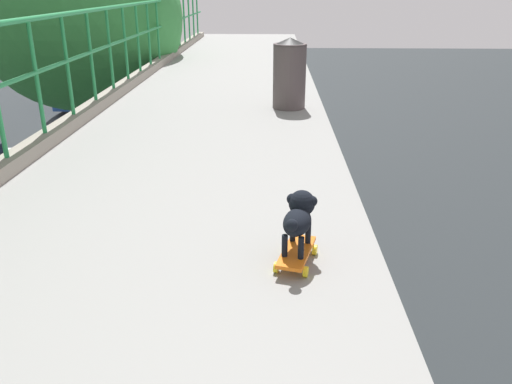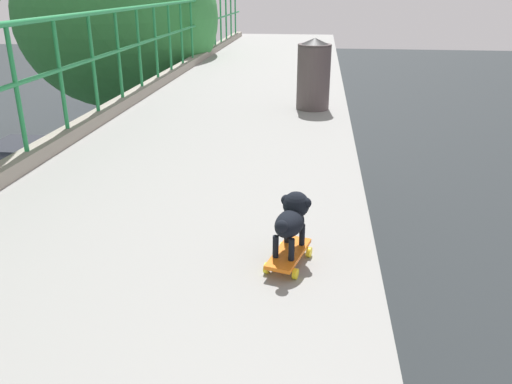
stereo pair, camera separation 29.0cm
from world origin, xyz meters
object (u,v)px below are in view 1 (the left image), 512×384
(car_silver_fifth, at_px, (0,231))
(small_dog, at_px, (299,215))
(litter_bin, at_px, (289,73))
(car_blue_seventh, at_px, (93,148))
(city_bus, at_px, (101,68))
(toy_skateboard, at_px, (296,253))

(car_silver_fifth, relative_size, small_dog, 11.18)
(car_silver_fifth, bearing_deg, litter_bin, -33.88)
(car_silver_fifth, relative_size, litter_bin, 4.84)
(car_blue_seventh, bearing_deg, city_bus, 105.51)
(car_silver_fifth, height_order, small_dog, small_dog)
(litter_bin, bearing_deg, toy_skateboard, -90.83)
(small_dog, height_order, litter_bin, litter_bin)
(toy_skateboard, distance_m, small_dog, 0.24)
(car_blue_seventh, height_order, toy_skateboard, toy_skateboard)
(car_silver_fifth, distance_m, toy_skateboard, 12.76)
(city_bus, bearing_deg, car_silver_fifth, -79.97)
(car_blue_seventh, bearing_deg, small_dog, -66.36)
(toy_skateboard, relative_size, small_dog, 1.13)
(litter_bin, bearing_deg, car_blue_seventh, 120.59)
(small_dog, bearing_deg, litter_bin, 89.31)
(toy_skateboard, bearing_deg, car_silver_fifth, 128.30)
(city_bus, distance_m, litter_bin, 28.55)
(car_silver_fifth, relative_size, city_bus, 0.42)
(city_bus, xyz_separation_m, toy_skateboard, (11.10, -30.34, 3.43))
(city_bus, xyz_separation_m, litter_bin, (11.16, -25.99, 3.85))
(city_bus, relative_size, toy_skateboard, 23.35)
(car_blue_seventh, relative_size, litter_bin, 4.01)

